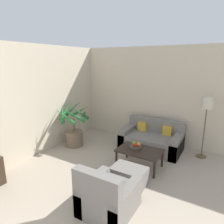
% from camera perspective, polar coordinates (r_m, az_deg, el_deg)
% --- Properties ---
extents(wall_back, '(7.71, 0.06, 2.70)m').
position_cam_1_polar(wall_back, '(5.56, 20.52, 3.59)').
color(wall_back, beige).
rests_on(wall_back, ground_plane).
extents(wall_left, '(0.06, 7.56, 2.70)m').
position_cam_1_polar(wall_left, '(4.79, -27.97, 1.19)').
color(wall_left, beige).
rests_on(wall_left, ground_plane).
extents(potted_palm, '(0.93, 0.94, 1.27)m').
position_cam_1_polar(potted_palm, '(5.61, -10.82, -4.80)').
color(potted_palm, brown).
rests_on(potted_palm, ground_plane).
extents(sofa_loveseat, '(1.55, 0.87, 0.78)m').
position_cam_1_polar(sofa_loveseat, '(5.48, 11.21, -7.78)').
color(sofa_loveseat, slate).
rests_on(sofa_loveseat, ground_plane).
extents(floor_lamp, '(0.26, 0.26, 1.50)m').
position_cam_1_polar(floor_lamp, '(5.13, 25.47, 0.94)').
color(floor_lamp, brown).
rests_on(floor_lamp, ground_plane).
extents(coffee_table, '(0.97, 0.62, 0.40)m').
position_cam_1_polar(coffee_table, '(4.53, 7.88, -11.29)').
color(coffee_table, black).
rests_on(coffee_table, ground_plane).
extents(fruit_bowl, '(0.27, 0.27, 0.05)m').
position_cam_1_polar(fruit_bowl, '(4.59, 6.67, -9.84)').
color(fruit_bowl, '#42382D').
rests_on(fruit_bowl, coffee_table).
extents(apple_red, '(0.08, 0.08, 0.08)m').
position_cam_1_polar(apple_red, '(4.52, 6.61, -9.35)').
color(apple_red, red).
rests_on(apple_red, fruit_bowl).
extents(apple_green, '(0.08, 0.08, 0.08)m').
position_cam_1_polar(apple_green, '(4.62, 6.25, -8.78)').
color(apple_green, olive).
rests_on(apple_green, fruit_bowl).
extents(orange_fruit, '(0.09, 0.09, 0.09)m').
position_cam_1_polar(orange_fruit, '(4.57, 7.68, -9.07)').
color(orange_fruit, orange).
rests_on(orange_fruit, fruit_bowl).
extents(armchair, '(0.76, 0.80, 0.82)m').
position_cam_1_polar(armchair, '(3.35, -1.28, -23.17)').
color(armchair, slate).
rests_on(armchair, ground_plane).
extents(ottoman, '(0.65, 0.44, 0.35)m').
position_cam_1_polar(ottoman, '(4.01, 4.85, -17.74)').
color(ottoman, slate).
rests_on(ottoman, ground_plane).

